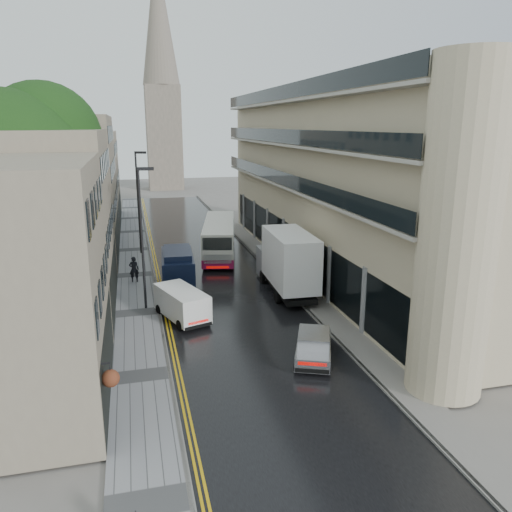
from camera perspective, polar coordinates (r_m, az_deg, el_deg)
name	(u,v)px	position (r m, az deg, el deg)	size (l,w,h in m)	color
road	(210,271)	(40.31, -5.26, -1.67)	(9.00, 85.00, 0.02)	black
left_sidewalk	(136,275)	(39.88, -13.59, -2.15)	(2.70, 85.00, 0.12)	gray
right_sidewalk	(275,266)	(41.41, 2.14, -1.10)	(1.80, 85.00, 0.12)	slate
old_shop_row	(83,196)	(41.25, -19.18, 6.47)	(4.50, 56.00, 12.00)	gray
modern_block	(340,182)	(40.33, 9.61, 8.34)	(8.00, 40.00, 14.00)	tan
church_spire	(161,73)	(93.34, -10.80, 19.85)	(6.40, 6.40, 40.00)	gray
tree_near	(11,205)	(31.77, -26.25, 5.22)	(10.56, 10.56, 13.89)	black
tree_far	(50,190)	(44.50, -22.44, 7.02)	(9.24, 9.24, 12.46)	black
cream_bus	(204,247)	(41.72, -5.94, 1.07)	(2.56, 11.25, 3.07)	beige
white_lorry	(277,271)	(32.34, 2.47, -1.68)	(2.53, 8.43, 4.42)	white
silver_hatchback	(297,357)	(24.22, 4.66, -11.38)	(1.67, 3.81, 1.43)	#A9A8AD
white_van	(180,315)	(28.73, -8.71, -6.64)	(1.83, 4.27, 1.93)	white
navy_van	(164,275)	(34.71, -10.52, -2.14)	(2.22, 5.54, 2.82)	black
pedestrian	(134,269)	(37.82, -13.77, -1.48)	(0.70, 0.46, 1.92)	black
lamp_post_near	(142,240)	(31.36, -12.90, 1.74)	(0.99, 0.22, 8.80)	black
lamp_post_far	(138,204)	(45.56, -13.31, 5.85)	(1.01, 0.22, 9.00)	black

